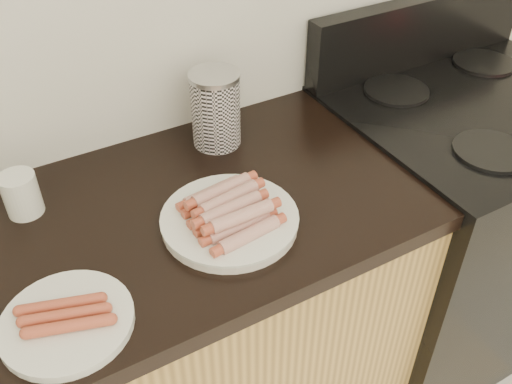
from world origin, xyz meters
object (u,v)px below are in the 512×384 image
stove (450,228)px  main_plate (230,221)px  canister (216,109)px  mug (21,194)px  side_plate (67,322)px

stove → main_plate: main_plate is taller
canister → mug: canister is taller
side_plate → mug: (0.01, 0.34, 0.04)m
main_plate → mug: mug is taller
side_plate → main_plate: bearing=13.8°
main_plate → side_plate: (-0.36, -0.09, -0.00)m
stove → canister: 0.91m
side_plate → canister: bearing=38.2°
stove → mug: bearing=171.6°
main_plate → canister: size_ratio=1.50×
stove → mug: 1.29m
stove → canister: bearing=163.5°
mug → stove: bearing=-8.4°
side_plate → canister: canister is taller
canister → mug: size_ratio=2.00×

